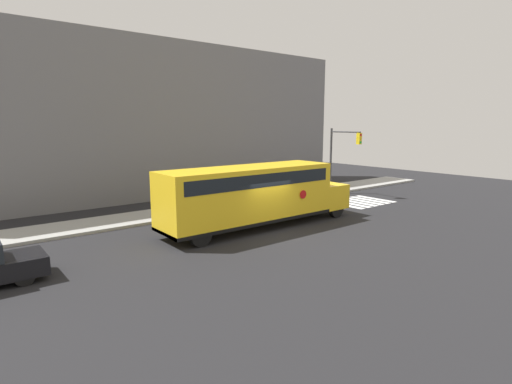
% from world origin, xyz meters
% --- Properties ---
extents(ground_plane, '(60.00, 60.00, 0.00)m').
position_xyz_m(ground_plane, '(0.00, 0.00, 0.00)').
color(ground_plane, black).
extents(sidewalk_strip, '(44.00, 3.00, 0.15)m').
position_xyz_m(sidewalk_strip, '(0.00, 6.50, 0.07)').
color(sidewalk_strip, '#9E9E99').
rests_on(sidewalk_strip, ground).
extents(building_backdrop, '(32.00, 4.00, 11.01)m').
position_xyz_m(building_backdrop, '(0.00, 13.00, 5.51)').
color(building_backdrop, slate).
rests_on(building_backdrop, ground).
extents(crosswalk_stripes, '(4.00, 3.20, 0.01)m').
position_xyz_m(crosswalk_stripes, '(9.91, 2.00, 0.00)').
color(crosswalk_stripes, white).
rests_on(crosswalk_stripes, ground).
extents(school_bus, '(11.06, 2.57, 3.16)m').
position_xyz_m(school_bus, '(-0.02, 1.07, 1.81)').
color(school_bus, yellow).
rests_on(school_bus, ground).
extents(stop_sign, '(0.72, 0.10, 2.59)m').
position_xyz_m(stop_sign, '(7.94, 5.55, 1.73)').
color(stop_sign, '#38383A').
rests_on(stop_sign, ground).
extents(traffic_light, '(0.28, 2.77, 4.95)m').
position_xyz_m(traffic_light, '(10.86, 4.63, 3.27)').
color(traffic_light, '#38383A').
rests_on(traffic_light, ground).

